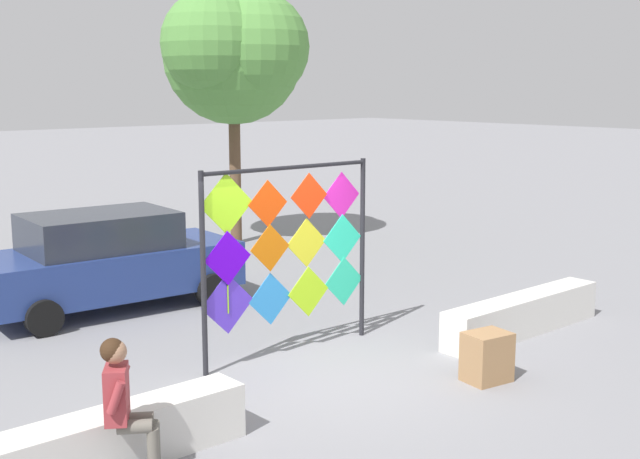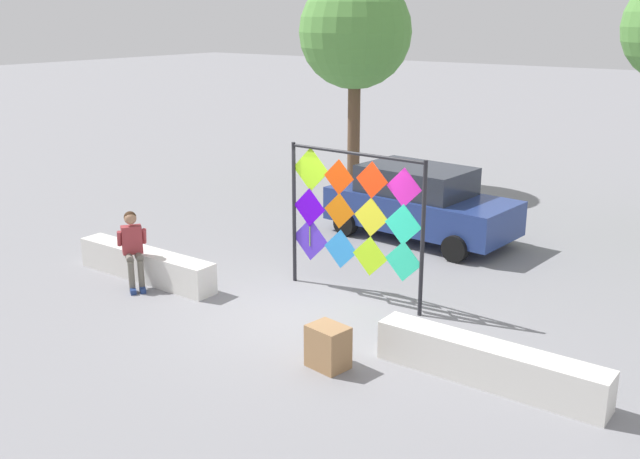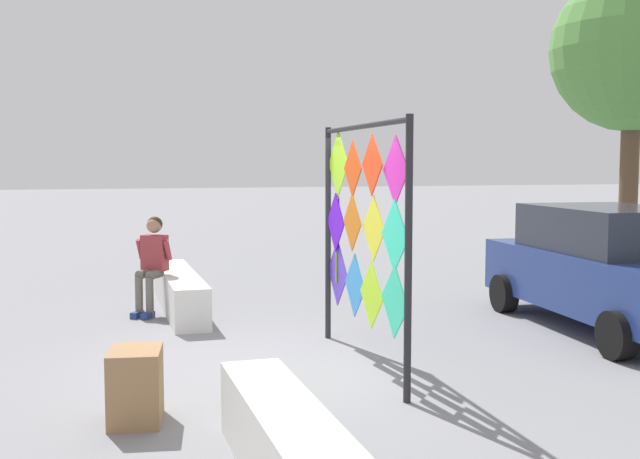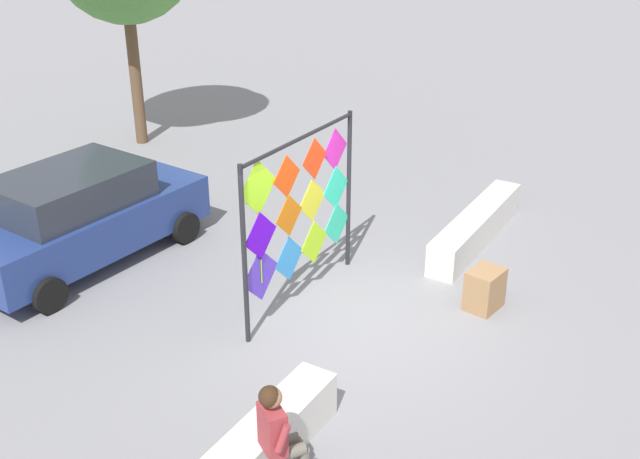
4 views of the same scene
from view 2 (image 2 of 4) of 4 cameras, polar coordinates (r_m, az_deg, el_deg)
name	(u,v)px [view 2 (image 2 of 4)]	position (r m, az deg, el deg)	size (l,w,h in m)	color
ground	(307,313)	(12.39, -1.04, -6.54)	(120.00, 120.00, 0.00)	gray
plaza_ledge_left	(146,265)	(14.21, -13.42, -2.68)	(3.24, 0.48, 0.57)	silver
plaza_ledge_right	(489,364)	(10.34, 13.02, -10.17)	(3.24, 0.48, 0.57)	silver
kite_display_rack	(353,212)	(12.62, 2.62, 1.33)	(2.77, 0.15, 2.63)	#232328
seated_vendor	(133,244)	(13.68, -14.39, -1.13)	(0.69, 0.64, 1.42)	#666056
parked_car	(420,202)	(16.35, 7.77, 2.10)	(4.29, 2.26, 1.62)	navy
cardboard_box_large	(328,347)	(10.49, 0.63, -9.13)	(0.55, 0.43, 0.63)	#9E754C
tree_broadleaf	(351,33)	(20.81, 2.42, 15.06)	(3.11, 3.11, 5.90)	brown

